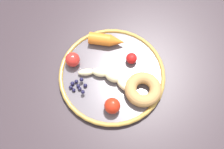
# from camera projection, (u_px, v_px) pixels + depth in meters

# --- Properties ---
(ground_plane) EXTENTS (6.00, 6.00, 0.00)m
(ground_plane) POSITION_uv_depth(u_px,v_px,m) (109.00, 126.00, 1.50)
(ground_plane) COLOR #342F3A
(dining_table) EXTENTS (1.12, 0.98, 0.75)m
(dining_table) POSITION_uv_depth(u_px,v_px,m) (108.00, 76.00, 0.89)
(dining_table) COLOR #31262C
(dining_table) RESTS_ON ground_plane
(plate) EXTENTS (0.30, 0.30, 0.02)m
(plate) POSITION_uv_depth(u_px,v_px,m) (112.00, 75.00, 0.79)
(plate) COLOR #544D56
(plate) RESTS_ON dining_table
(banana) EXTENTS (0.18, 0.10, 0.03)m
(banana) POSITION_uv_depth(u_px,v_px,m) (111.00, 79.00, 0.77)
(banana) COLOR #F7E9B1
(banana) RESTS_ON plate
(carrot_orange) EXTENTS (0.11, 0.04, 0.04)m
(carrot_orange) POSITION_uv_depth(u_px,v_px,m) (107.00, 40.00, 0.82)
(carrot_orange) COLOR orange
(carrot_orange) RESTS_ON plate
(donut) EXTENTS (0.13, 0.13, 0.03)m
(donut) POSITION_uv_depth(u_px,v_px,m) (143.00, 89.00, 0.75)
(donut) COLOR #B4844D
(donut) RESTS_ON plate
(blueberry_pile) EXTENTS (0.05, 0.05, 0.02)m
(blueberry_pile) POSITION_uv_depth(u_px,v_px,m) (78.00, 86.00, 0.77)
(blueberry_pile) COLOR #191638
(blueberry_pile) RESTS_ON plate
(tomato_near) EXTENTS (0.04, 0.04, 0.04)m
(tomato_near) POSITION_uv_depth(u_px,v_px,m) (73.00, 60.00, 0.79)
(tomato_near) COLOR red
(tomato_near) RESTS_ON plate
(tomato_mid) EXTENTS (0.04, 0.04, 0.04)m
(tomato_mid) POSITION_uv_depth(u_px,v_px,m) (112.00, 106.00, 0.73)
(tomato_mid) COLOR red
(tomato_mid) RESTS_ON plate
(tomato_far) EXTENTS (0.03, 0.03, 0.03)m
(tomato_far) POSITION_uv_depth(u_px,v_px,m) (132.00, 58.00, 0.79)
(tomato_far) COLOR red
(tomato_far) RESTS_ON plate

